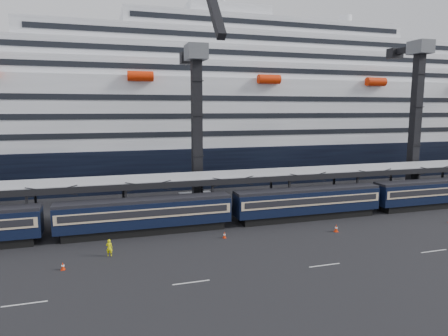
{
  "coord_description": "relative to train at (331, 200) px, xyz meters",
  "views": [
    {
      "loc": [
        -32.32,
        -33.38,
        13.59
      ],
      "look_at": [
        -18.96,
        10.0,
        6.92
      ],
      "focal_mm": 32.0,
      "sensor_mm": 36.0,
      "label": 1
    }
  ],
  "objects": [
    {
      "name": "traffic_cone_a",
      "position": [
        -31.28,
        -8.29,
        -1.85
      ],
      "size": [
        0.35,
        0.35,
        0.71
      ],
      "color": "red",
      "rests_on": "ground"
    },
    {
      "name": "ground",
      "position": [
        4.65,
        -10.0,
        -2.2
      ],
      "size": [
        260.0,
        260.0,
        0.0
      ],
      "primitive_type": "plane",
      "color": "black",
      "rests_on": "ground"
    },
    {
      "name": "worker",
      "position": [
        -27.4,
        -6.08,
        -1.39
      ],
      "size": [
        0.66,
        0.51,
        1.62
      ],
      "primitive_type": "imported",
      "rotation": [
        0.0,
        0.0,
        2.93
      ],
      "color": "#FFFB0D",
      "rests_on": "ground"
    },
    {
      "name": "crane_dark_near",
      "position": [
        -15.35,
        8.59,
        9.73
      ],
      "size": [
        4.5,
        17.75,
        35.08
      ],
      "color": "#4F5257",
      "rests_on": "ground"
    },
    {
      "name": "traffic_cone_c",
      "position": [
        -2.93,
        -5.78,
        -1.77
      ],
      "size": [
        0.43,
        0.43,
        0.87
      ],
      "color": "red",
      "rests_on": "ground"
    },
    {
      "name": "train",
      "position": [
        0.0,
        0.0,
        0.0
      ],
      "size": [
        133.05,
        3.0,
        4.05
      ],
      "color": "black",
      "rests_on": "ground"
    },
    {
      "name": "crane_dark_mid",
      "position": [
        19.65,
        7.59,
        11.16
      ],
      "size": [
        4.5,
        18.24,
        39.64
      ],
      "color": "#4F5257",
      "rests_on": "ground"
    },
    {
      "name": "cruise_ship",
      "position": [
        3.57,
        35.99,
        10.14
      ],
      "size": [
        214.09,
        28.84,
        34.0
      ],
      "color": "black",
      "rests_on": "ground"
    },
    {
      "name": "traffic_cone_b",
      "position": [
        -15.56,
        -4.2,
        -1.86
      ],
      "size": [
        0.35,
        0.35,
        0.69
      ],
      "color": "red",
      "rests_on": "ground"
    },
    {
      "name": "canopy",
      "position": [
        4.65,
        4.0,
        3.05
      ],
      "size": [
        130.0,
        6.25,
        5.53
      ],
      "color": "#919399",
      "rests_on": "ground"
    }
  ]
}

